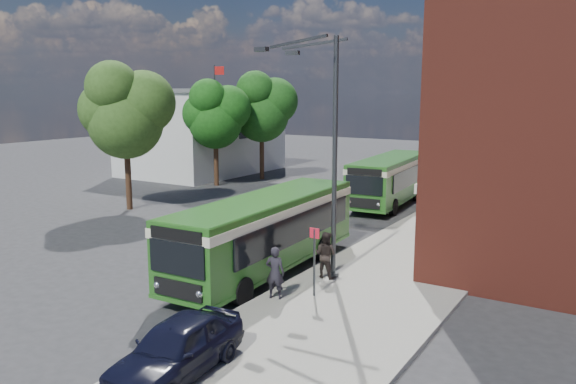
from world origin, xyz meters
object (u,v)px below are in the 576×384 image
Objects in this scene: street_lamp at (326,154)px; bus_front at (266,227)px; parked_car at (177,348)px; bus_rear at (390,176)px.

bus_front is at bearing -166.29° from street_lamp.
street_lamp is at bearing 88.52° from parked_car.
street_lamp is 9.63m from parked_car.
street_lamp reaches higher than bus_rear.
parked_car is at bearing -80.87° from bus_rear.
parked_car is (3.79, -23.60, -0.97)m from bus_rear.
bus_rear is (-0.93, 15.39, -0.00)m from bus_front.
street_lamp reaches higher than parked_car.
bus_front is (-2.30, -0.56, -2.96)m from street_lamp.
bus_front is 8.75m from parked_car.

